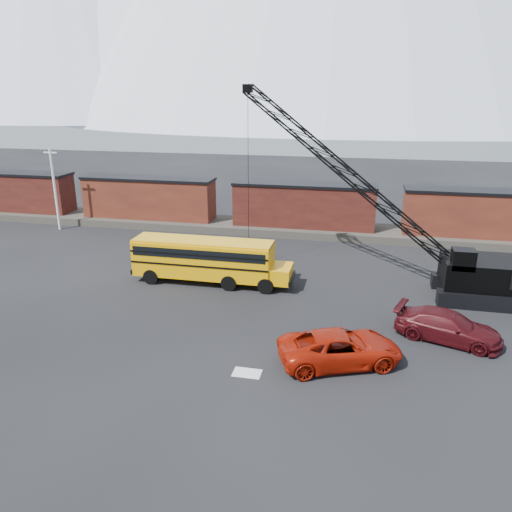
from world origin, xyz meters
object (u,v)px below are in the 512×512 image
at_px(school_bus, 208,259).
at_px(crawler_crane, 352,177).
at_px(red_pickup, 340,348).
at_px(maroon_suv, 448,326).

xyz_separation_m(school_bus, crawler_crane, (9.74, 2.67, 5.79)).
relative_size(red_pickup, crawler_crane, 0.32).
bearing_deg(red_pickup, school_bus, 25.17).
bearing_deg(school_bus, crawler_crane, 15.32).
xyz_separation_m(red_pickup, maroon_suv, (5.72, 3.80, -0.04)).
height_order(school_bus, crawler_crane, crawler_crane).
bearing_deg(crawler_crane, school_bus, -164.68).
height_order(red_pickup, maroon_suv, red_pickup).
distance_m(school_bus, crawler_crane, 11.64).
xyz_separation_m(school_bus, red_pickup, (9.95, -9.35, -0.92)).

